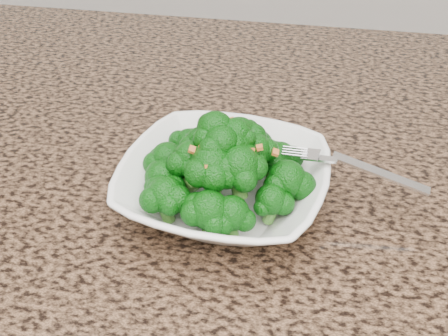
# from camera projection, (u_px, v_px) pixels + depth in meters

# --- Properties ---
(granite_counter) EXTENTS (1.64, 1.04, 0.03)m
(granite_counter) POSITION_uv_depth(u_px,v_px,m) (121.00, 192.00, 0.66)
(granite_counter) COLOR brown
(granite_counter) RESTS_ON cabinet
(bowl) EXTENTS (0.24, 0.24, 0.05)m
(bowl) POSITION_uv_depth(u_px,v_px,m) (224.00, 185.00, 0.60)
(bowl) COLOR white
(bowl) RESTS_ON granite_counter
(broccoli_pile) EXTENTS (0.19, 0.19, 0.08)m
(broccoli_pile) POSITION_uv_depth(u_px,v_px,m) (224.00, 134.00, 0.56)
(broccoli_pile) COLOR #084D08
(broccoli_pile) RESTS_ON bowl
(garlic_topping) EXTENTS (0.12, 0.12, 0.01)m
(garlic_topping) POSITION_uv_depth(u_px,v_px,m) (224.00, 99.00, 0.54)
(garlic_topping) COLOR #C3712F
(garlic_topping) RESTS_ON broccoli_pile
(fork) EXTENTS (0.17, 0.05, 0.01)m
(fork) POSITION_uv_depth(u_px,v_px,m) (331.00, 160.00, 0.58)
(fork) COLOR silver
(fork) RESTS_ON bowl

